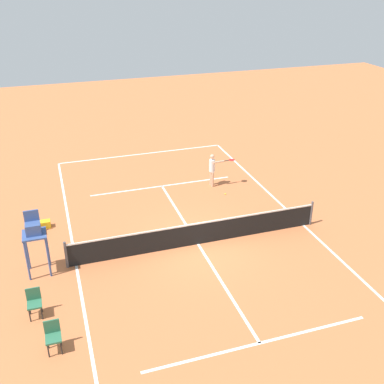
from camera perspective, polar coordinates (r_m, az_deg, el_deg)
The scene contains 10 objects.
ground_plane at distance 18.32m, azimuth 0.75°, elevation -6.43°, with size 60.00×60.00×0.00m, color #C66B3D.
court_lines at distance 18.31m, azimuth 0.75°, elevation -6.42°, with size 9.51×20.43×0.01m.
tennis_net at distance 18.05m, azimuth 0.76°, elevation -5.11°, with size 10.11×0.10×1.07m.
player_serving at distance 22.64m, azimuth 2.61°, elevation 3.06°, with size 1.27×0.52×1.67m.
tennis_ball at distance 22.17m, azimuth 4.13°, elevation -0.23°, with size 0.07×0.07×0.07m, color #CCE033.
umpire_chair at distance 16.80m, azimuth -18.90°, elevation -4.85°, with size 0.80×0.80×2.41m.
courtside_chair_near at distance 15.46m, azimuth -18.88°, elevation -12.65°, with size 0.44×0.46×0.95m.
courtside_chair_mid at distance 19.75m, azimuth -19.18°, elevation -3.63°, with size 0.44×0.46×0.95m.
courtside_chair_far at distance 14.14m, azimuth -16.77°, elevation -16.52°, with size 0.44×0.46×0.95m.
equipment_bag at distance 20.31m, azimuth -18.10°, elevation -3.85°, with size 0.76×0.32×0.30m, color yellow.
Camera 1 is at (5.01, 14.59, 9.87)m, focal length 43.27 mm.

